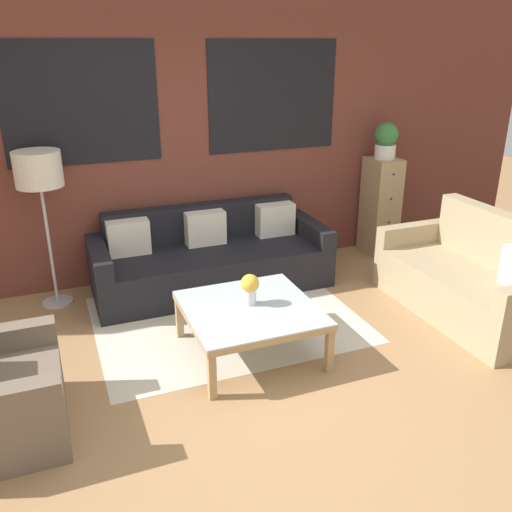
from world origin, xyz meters
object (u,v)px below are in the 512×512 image
at_px(settee_vintage, 470,282).
at_px(potted_plant, 386,140).
at_px(floor_lamp, 39,174).
at_px(drawer_cabinet, 380,206).
at_px(coffee_table, 250,313).
at_px(flower_vase, 250,287).
at_px(couch_dark, 211,260).

bearing_deg(settee_vintage, potted_plant, 86.03).
bearing_deg(potted_plant, floor_lamp, -179.14).
bearing_deg(settee_vintage, drawer_cabinet, 86.03).
bearing_deg(coffee_table, floor_lamp, 132.77).
distance_m(floor_lamp, drawer_cabinet, 3.67).
distance_m(potted_plant, flower_vase, 2.77).
bearing_deg(drawer_cabinet, potted_plant, 90.00).
xyz_separation_m(settee_vintage, coffee_table, (-2.10, 0.08, 0.05)).
bearing_deg(flower_vase, coffee_table, -110.85).
height_order(couch_dark, flower_vase, couch_dark).
distance_m(settee_vintage, drawer_cabinet, 1.67).
bearing_deg(floor_lamp, couch_dark, -6.04).
bearing_deg(coffee_table, drawer_cabinet, 35.20).
bearing_deg(settee_vintage, coffee_table, 177.71).
height_order(floor_lamp, flower_vase, floor_lamp).
xyz_separation_m(settee_vintage, drawer_cabinet, (0.11, 1.64, 0.24)).
bearing_deg(drawer_cabinet, couch_dark, -174.32).
relative_size(potted_plant, flower_vase, 1.58).
xyz_separation_m(floor_lamp, potted_plant, (3.60, 0.05, 0.07)).
bearing_deg(flower_vase, couch_dark, 86.74).
bearing_deg(coffee_table, settee_vintage, -2.29).
relative_size(settee_vintage, drawer_cabinet, 1.52).
height_order(floor_lamp, drawer_cabinet, floor_lamp).
distance_m(coffee_table, flower_vase, 0.21).
bearing_deg(floor_lamp, flower_vase, -46.05).
bearing_deg(floor_lamp, coffee_table, -47.23).
xyz_separation_m(coffee_table, drawer_cabinet, (2.21, 1.56, 0.20)).
relative_size(settee_vintage, floor_lamp, 1.16).
distance_m(settee_vintage, potted_plant, 1.93).
xyz_separation_m(coffee_table, flower_vase, (0.02, 0.04, 0.20)).
bearing_deg(drawer_cabinet, floor_lamp, -179.14).
bearing_deg(couch_dark, floor_lamp, 173.96).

